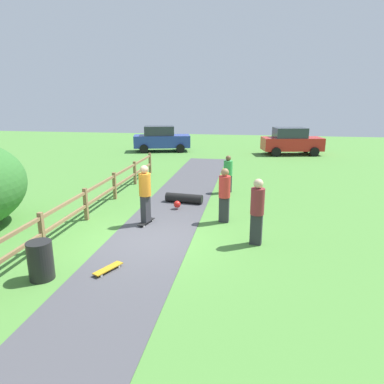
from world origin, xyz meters
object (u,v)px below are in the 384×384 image
trash_bin (41,261)px  skater_riding (145,191)px  bystander_red (224,193)px  parked_car_blue (161,139)px  bystander_green (228,172)px  skateboard_loose (108,268)px  parked_car_red (291,141)px  skater_fallen (183,199)px  bystander_maroon (257,208)px

trash_bin → skater_riding: bearing=71.2°
skater_riding → bystander_red: skater_riding is taller
trash_bin → parked_car_blue: bearing=96.4°
skater_riding → bystander_green: size_ratio=1.19×
trash_bin → skateboard_loose: (1.36, 0.55, -0.36)m
skater_riding → parked_car_red: bearing=68.8°
bystander_green → parked_car_blue: size_ratio=0.36×
skater_fallen → bystander_maroon: bearing=-51.9°
skater_riding → parked_car_red: 16.88m
trash_bin → bystander_maroon: 5.62m
trash_bin → parked_car_blue: size_ratio=0.20×
parked_car_blue → parked_car_red: (9.60, 0.00, 0.00)m
skater_riding → skater_fallen: size_ratio=1.30×
skateboard_loose → bystander_maroon: bearing=33.1°
trash_bin → parked_car_red: parked_car_red is taller
skater_fallen → bystander_green: 2.60m
skateboard_loose → bystander_green: size_ratio=0.50×
bystander_red → parked_car_red: parked_car_red is taller
bystander_red → parked_car_blue: bearing=111.6°
parked_car_red → skater_riding: bearing=-111.2°
parked_car_blue → bystander_green: bearing=-62.7°
bystander_red → skater_riding: bearing=-165.1°
skater_fallen → parked_car_red: 14.32m
trash_bin → skater_riding: size_ratio=0.46×
bystander_green → parked_car_blue: 12.73m
bystander_green → skater_fallen: bearing=-129.0°
bystander_green → skater_riding: bearing=-117.9°
bystander_maroon → skater_riding: bearing=163.6°
skateboard_loose → bystander_red: bearing=58.4°
skater_riding → skateboard_loose: size_ratio=2.39×
skater_riding → bystander_green: 5.01m
bystander_maroon → parked_car_blue: parked_car_blue is taller
skateboard_loose → parked_car_blue: parked_car_blue is taller
bystander_red → bystander_maroon: bystander_maroon is taller
trash_bin → bystander_green: (3.65, 8.26, 0.44)m
skateboard_loose → bystander_maroon: size_ratio=0.43×
bystander_red → bystander_green: bystander_red is taller
skater_fallen → skateboard_loose: bearing=-97.1°
skater_fallen → bystander_maroon: 4.54m
skater_fallen → parked_car_blue: size_ratio=0.33×
bystander_green → parked_car_red: bearing=71.6°
skater_riding → bystander_red: bearing=14.9°
bystander_green → parked_car_blue: (-5.84, 11.31, 0.07)m
parked_car_red → skater_fallen: bearing=-111.9°
parked_car_red → trash_bin: bearing=-110.8°
skater_riding → skater_fallen: (0.77, 2.47, -0.91)m
bystander_green → skateboard_loose: bearing=-106.6°
trash_bin → bystander_red: size_ratio=0.50×
skater_riding → bystander_red: 2.57m
bystander_red → bystander_green: size_ratio=1.12×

